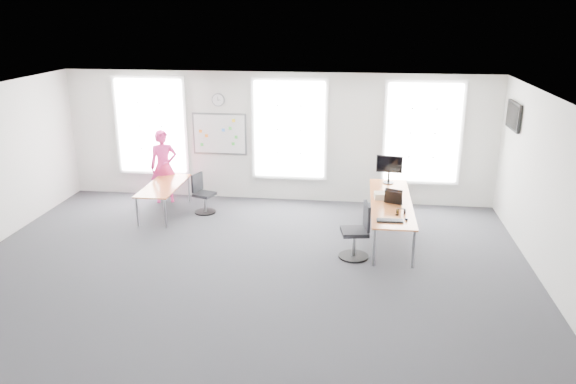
# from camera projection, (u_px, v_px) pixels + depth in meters

# --- Properties ---
(floor) EXTENTS (10.00, 10.00, 0.00)m
(floor) POSITION_uv_depth(u_px,v_px,m) (244.00, 272.00, 9.70)
(floor) COLOR #242429
(floor) RESTS_ON ground
(ceiling) EXTENTS (10.00, 10.00, 0.00)m
(ceiling) POSITION_uv_depth(u_px,v_px,m) (239.00, 99.00, 8.76)
(ceiling) COLOR white
(ceiling) RESTS_ON ground
(wall_back) EXTENTS (10.00, 0.00, 10.00)m
(wall_back) POSITION_uv_depth(u_px,v_px,m) (277.00, 137.00, 13.00)
(wall_back) COLOR white
(wall_back) RESTS_ON ground
(wall_front) EXTENTS (10.00, 0.00, 10.00)m
(wall_front) POSITION_uv_depth(u_px,v_px,m) (157.00, 315.00, 5.46)
(wall_front) COLOR white
(wall_front) RESTS_ON ground
(wall_right) EXTENTS (0.00, 10.00, 10.00)m
(wall_right) POSITION_uv_depth(u_px,v_px,m) (560.00, 202.00, 8.63)
(wall_right) COLOR white
(wall_right) RESTS_ON ground
(window_left) EXTENTS (1.60, 0.06, 2.20)m
(window_left) POSITION_uv_depth(u_px,v_px,m) (151.00, 126.00, 13.27)
(window_left) COLOR silver
(window_left) RESTS_ON wall_back
(window_mid) EXTENTS (1.60, 0.06, 2.20)m
(window_mid) POSITION_uv_depth(u_px,v_px,m) (289.00, 130.00, 12.88)
(window_mid) COLOR silver
(window_mid) RESTS_ON wall_back
(window_right) EXTENTS (1.60, 0.06, 2.20)m
(window_right) POSITION_uv_depth(u_px,v_px,m) (423.00, 133.00, 12.52)
(window_right) COLOR silver
(window_right) RESTS_ON wall_back
(desk_right) EXTENTS (0.80, 2.99, 0.73)m
(desk_right) POSITION_uv_depth(u_px,v_px,m) (391.00, 203.00, 11.06)
(desk_right) COLOR #CB7531
(desk_right) RESTS_ON ground
(desk_left) EXTENTS (0.72, 1.81, 0.66)m
(desk_left) POSITION_uv_depth(u_px,v_px,m) (164.00, 187.00, 12.33)
(desk_left) COLOR #CB7531
(desk_left) RESTS_ON ground
(chair_right) EXTENTS (0.55, 0.55, 1.04)m
(chair_right) POSITION_uv_depth(u_px,v_px,m) (358.00, 234.00, 10.16)
(chair_right) COLOR black
(chair_right) RESTS_ON ground
(chair_left) EXTENTS (0.51, 0.51, 0.88)m
(chair_left) POSITION_uv_depth(u_px,v_px,m) (203.00, 196.00, 12.45)
(chair_left) COLOR black
(chair_left) RESTS_ON ground
(person) EXTENTS (0.73, 0.61, 1.71)m
(person) POSITION_uv_depth(u_px,v_px,m) (164.00, 166.00, 13.02)
(person) COLOR #DF2E80
(person) RESTS_ON ground
(whiteboard) EXTENTS (1.20, 0.03, 0.90)m
(whiteboard) POSITION_uv_depth(u_px,v_px,m) (219.00, 134.00, 13.12)
(whiteboard) COLOR white
(whiteboard) RESTS_ON wall_back
(wall_clock) EXTENTS (0.30, 0.04, 0.30)m
(wall_clock) POSITION_uv_depth(u_px,v_px,m) (218.00, 100.00, 12.87)
(wall_clock) COLOR gray
(wall_clock) RESTS_ON wall_back
(tv) EXTENTS (0.06, 0.90, 0.55)m
(tv) POSITION_uv_depth(u_px,v_px,m) (514.00, 116.00, 11.22)
(tv) COLOR black
(tv) RESTS_ON wall_right
(keyboard) EXTENTS (0.48, 0.18, 0.02)m
(keyboard) POSITION_uv_depth(u_px,v_px,m) (390.00, 221.00, 9.99)
(keyboard) COLOR black
(keyboard) RESTS_ON desk_right
(mouse) EXTENTS (0.10, 0.12, 0.04)m
(mouse) POSITION_uv_depth(u_px,v_px,m) (406.00, 219.00, 10.05)
(mouse) COLOR black
(mouse) RESTS_ON desk_right
(lens_cap) EXTENTS (0.09, 0.09, 0.01)m
(lens_cap) POSITION_uv_depth(u_px,v_px,m) (397.00, 215.00, 10.31)
(lens_cap) COLOR black
(lens_cap) RESTS_ON desk_right
(headphones) EXTENTS (0.17, 0.09, 0.10)m
(headphones) POSITION_uv_depth(u_px,v_px,m) (401.00, 211.00, 10.37)
(headphones) COLOR black
(headphones) RESTS_ON desk_right
(laptop_sleeve) EXTENTS (0.36, 0.30, 0.28)m
(laptop_sleeve) POSITION_uv_depth(u_px,v_px,m) (393.00, 197.00, 10.85)
(laptop_sleeve) COLOR black
(laptop_sleeve) RESTS_ON desk_right
(paper_stack) EXTENTS (0.36, 0.28, 0.12)m
(paper_stack) POSITION_uv_depth(u_px,v_px,m) (383.00, 196.00, 11.20)
(paper_stack) COLOR beige
(paper_stack) RESTS_ON desk_right
(monitor) EXTENTS (0.56, 0.23, 0.62)m
(monitor) POSITION_uv_depth(u_px,v_px,m) (389.00, 167.00, 12.07)
(monitor) COLOR black
(monitor) RESTS_ON desk_right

